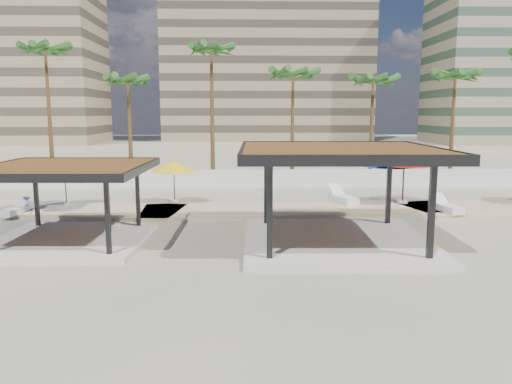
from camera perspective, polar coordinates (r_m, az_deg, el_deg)
ground at (r=19.69m, az=0.79°, el=-6.21°), size 200.00×200.00×0.00m
promenade at (r=27.28m, az=4.29°, el=-1.80°), size 44.45×7.97×0.24m
boundary_wall at (r=35.28m, az=-0.33°, el=1.59°), size 56.00×0.30×1.20m
building_mid at (r=97.52m, az=1.19°, el=14.40°), size 38.00×16.00×30.40m
pavilion_central at (r=19.90m, az=9.33°, el=0.64°), size 7.86×7.86×3.88m
pavilion_west at (r=21.22m, az=-20.75°, el=-0.46°), size 6.45×6.45×3.17m
umbrella_a at (r=27.55m, az=-23.90°, el=2.32°), size 3.69×3.69×2.50m
umbrella_b at (r=28.54m, az=-9.38°, el=2.91°), size 2.68×2.68×2.34m
umbrella_c at (r=28.76m, az=16.60°, el=3.75°), size 4.32×4.32×2.95m
umbrella_d at (r=29.49m, az=14.97°, el=3.52°), size 3.31×3.31×2.70m
umbrella_f at (r=29.22m, az=-21.05°, el=2.59°), size 2.67×2.67×2.35m
lounger_a at (r=27.72m, az=-25.86°, el=-1.90°), size 0.85×1.95×0.71m
lounger_b at (r=27.40m, az=20.99°, el=-1.66°), size 1.04×2.23×0.81m
lounger_c at (r=28.64m, az=9.86°, el=-0.70°), size 1.46×2.50×0.90m
palm_b at (r=40.46m, az=-22.92°, el=14.23°), size 3.00×3.00×10.57m
palm_c at (r=38.02m, az=-14.41°, el=11.83°), size 3.00×3.00×8.32m
palm_d at (r=38.17m, az=-5.12°, el=15.32°), size 3.00×3.00×10.62m
palm_e at (r=37.65m, az=4.25°, el=12.83°), size 3.00×3.00×8.82m
palm_f at (r=38.90m, az=13.24°, el=11.93°), size 3.00×3.00×8.41m
palm_g at (r=40.48m, az=21.82°, el=11.83°), size 3.00×3.00×8.72m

